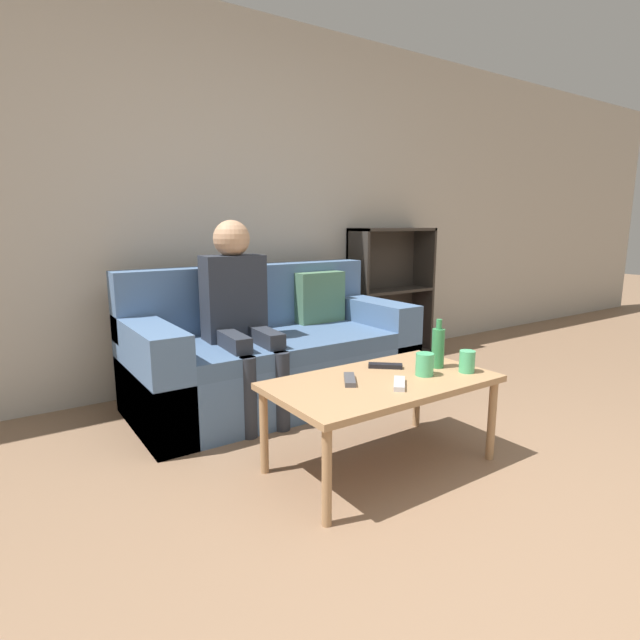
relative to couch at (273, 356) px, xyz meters
name	(u,v)px	position (x,y,z in m)	size (l,w,h in m)	color
ground_plane	(580,594)	(-0.06, -2.10, -0.30)	(22.00, 22.00, 0.00)	#84664C
wall_back	(221,203)	(-0.06, 0.61, 1.00)	(12.00, 0.06, 2.60)	#B7B2A8
couch	(273,356)	(0.00, 0.00, 0.00)	(1.80, 0.85, 0.88)	#4C6B93
bookshelf	(384,306)	(1.37, 0.47, 0.14)	(0.78, 0.28, 1.12)	#332D28
coffee_table	(382,388)	(-0.02, -1.10, 0.10)	(1.07, 0.59, 0.44)	#A87F56
person_adult	(238,302)	(-0.27, -0.08, 0.39)	(0.38, 0.62, 1.18)	#282D38
cup_near	(425,364)	(0.19, -1.16, 0.19)	(0.09, 0.09, 0.11)	#4CB77A
cup_far	(467,362)	(0.40, -1.24, 0.19)	(0.08, 0.08, 0.11)	#4CB77A
tv_remote_0	(350,380)	(-0.17, -1.04, 0.15)	(0.14, 0.17, 0.02)	#47474C
tv_remote_1	(385,366)	(0.12, -0.96, 0.15)	(0.16, 0.15, 0.02)	black
tv_remote_2	(399,384)	(-0.02, -1.21, 0.15)	(0.15, 0.16, 0.02)	#B7B7BC
bottle	(438,347)	(0.34, -1.10, 0.24)	(0.06, 0.06, 0.25)	#33844C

